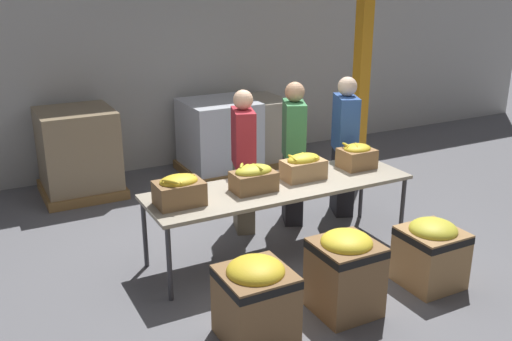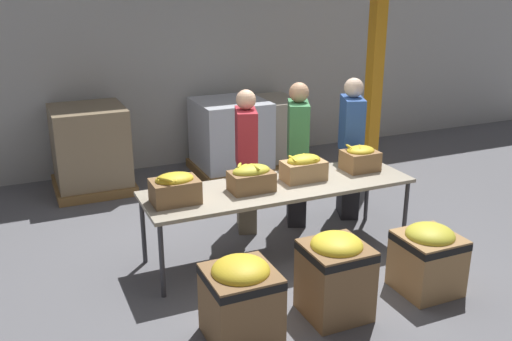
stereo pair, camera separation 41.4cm
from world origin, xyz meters
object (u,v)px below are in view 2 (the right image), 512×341
object	(u,v)px
banana_box_0	(175,188)
donation_bin_1	(335,273)
volunteer_0	(246,162)
donation_bin_0	(241,297)
volunteer_1	(350,149)
donation_bin_2	(428,256)
sorting_table	(279,189)
banana_box_2	(304,167)
banana_box_3	(360,158)
support_pillar	(376,46)
banana_box_1	(251,178)
pallet_stack_0	(267,133)
pallet_stack_2	(91,150)
pallet_stack_1	(231,137)
volunteer_2	(297,155)

from	to	relation	value
banana_box_0	donation_bin_1	xyz separation A→B (m)	(1.10, -1.28, -0.54)
volunteer_0	donation_bin_0	size ratio (longest dim) A/B	2.30
volunteer_1	donation_bin_2	bearing A→B (deg)	12.79
sorting_table	donation_bin_2	distance (m)	1.68
banana_box_2	banana_box_3	xyz separation A→B (m)	(0.77, 0.04, -0.00)
volunteer_1	donation_bin_2	size ratio (longest dim) A/B	2.57
banana_box_3	donation_bin_0	distance (m)	2.56
support_pillar	banana_box_3	bearing A→B (deg)	-128.21
volunteer_0	banana_box_1	bearing A→B (deg)	-1.28
donation_bin_1	donation_bin_2	world-z (taller)	donation_bin_1
donation_bin_0	pallet_stack_0	world-z (taller)	pallet_stack_0
donation_bin_0	donation_bin_2	world-z (taller)	donation_bin_0
support_pillar	pallet_stack_2	size ratio (longest dim) A/B	3.27
banana_box_0	banana_box_1	size ratio (longest dim) A/B	1.03
pallet_stack_1	donation_bin_2	bearing A→B (deg)	-83.82
donation_bin_2	banana_box_2	bearing A→B (deg)	116.12
banana_box_0	donation_bin_2	bearing A→B (deg)	-30.79
banana_box_0	pallet_stack_1	world-z (taller)	pallet_stack_1
volunteer_2	donation_bin_1	distance (m)	2.14
volunteer_0	pallet_stack_2	world-z (taller)	volunteer_0
banana_box_1	donation_bin_2	size ratio (longest dim) A/B	0.65
banana_box_2	donation_bin_2	xyz separation A→B (m)	(0.66, -1.35, -0.59)
sorting_table	donation_bin_1	size ratio (longest dim) A/B	3.72
volunteer_2	donation_bin_1	xyz separation A→B (m)	(-0.65, -1.99, -0.46)
banana_box_0	pallet_stack_0	distance (m)	3.83
banana_box_3	donation_bin_1	xyz separation A→B (m)	(-1.15, -1.39, -0.53)
volunteer_2	volunteer_0	bearing A→B (deg)	-71.69
sorting_table	donation_bin_1	distance (m)	1.35
pallet_stack_0	pallet_stack_2	distance (m)	2.80
banana_box_3	donation_bin_1	size ratio (longest dim) A/B	0.49
banana_box_0	banana_box_1	distance (m)	0.83
volunteer_0	pallet_stack_1	xyz separation A→B (m)	(0.61, 2.07, -0.29)
banana_box_0	volunteer_1	world-z (taller)	volunteer_1
volunteer_0	pallet_stack_1	size ratio (longest dim) A/B	1.50
sorting_table	donation_bin_2	world-z (taller)	sorting_table
banana_box_3	banana_box_1	bearing A→B (deg)	-175.37
volunteer_0	pallet_stack_0	world-z (taller)	volunteer_0
volunteer_2	pallet_stack_1	xyz separation A→B (m)	(-0.05, 2.14, -0.32)
banana_box_2	volunteer_1	size ratio (longest dim) A/B	0.26
banana_box_1	volunteer_1	size ratio (longest dim) A/B	0.25
banana_box_3	pallet_stack_1	xyz separation A→B (m)	(-0.55, 2.73, -0.39)
banana_box_0	sorting_table	bearing A→B (deg)	1.14
banana_box_2	pallet_stack_2	size ratio (longest dim) A/B	0.39
volunteer_1	donation_bin_0	distance (m)	3.03
volunteer_2	banana_box_2	bearing A→B (deg)	1.76
banana_box_0	donation_bin_0	size ratio (longest dim) A/B	0.62
sorting_table	donation_bin_0	size ratio (longest dim) A/B	3.94
banana_box_0	volunteer_0	xyz separation A→B (m)	(1.10, 0.78, -0.11)
banana_box_3	support_pillar	world-z (taller)	support_pillar
volunteer_0	support_pillar	size ratio (longest dim) A/B	0.43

